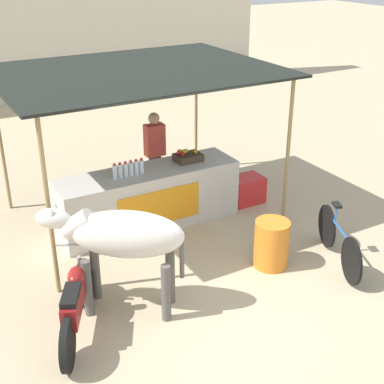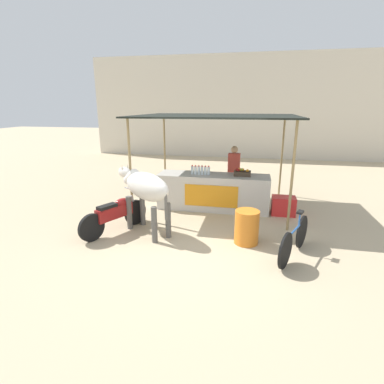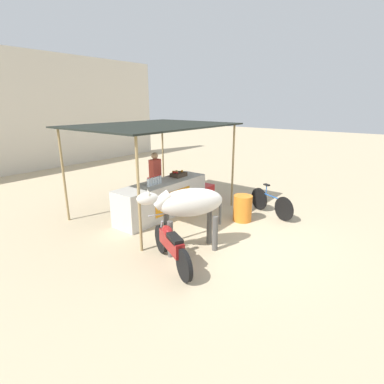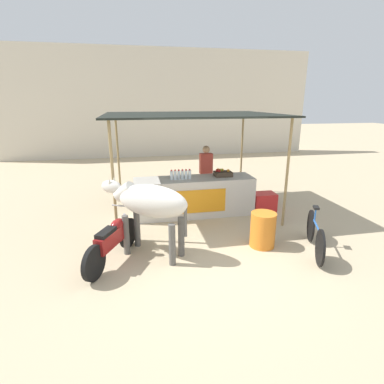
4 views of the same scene
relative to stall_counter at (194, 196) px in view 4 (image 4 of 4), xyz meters
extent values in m
plane|color=tan|center=(0.00, -2.20, -0.48)|extent=(60.00, 60.00, 0.00)
cube|color=beige|center=(0.00, 8.86, 2.18)|extent=(16.00, 0.50, 5.31)
cube|color=beige|center=(0.00, 0.00, 0.00)|extent=(3.00, 0.80, 0.96)
cube|color=orange|center=(0.00, -0.41, 0.00)|extent=(1.40, 0.02, 0.58)
cube|color=black|center=(0.00, 0.30, 2.01)|extent=(4.20, 3.20, 0.04)
cylinder|color=#997F51|center=(-1.89, -1.14, 0.77)|extent=(0.06, 0.06, 2.49)
cylinder|color=#997F51|center=(1.89, -1.14, 0.77)|extent=(0.06, 0.06, 2.49)
cylinder|color=#997F51|center=(-1.89, 1.74, 0.77)|extent=(0.06, 0.06, 2.49)
cylinder|color=#997F51|center=(1.89, 1.74, 0.77)|extent=(0.06, 0.06, 2.49)
cylinder|color=silver|center=(-0.57, -0.05, 0.59)|extent=(0.07, 0.07, 0.22)
cylinder|color=red|center=(-0.57, -0.05, 0.71)|extent=(0.04, 0.04, 0.03)
cylinder|color=silver|center=(-0.48, -0.05, 0.59)|extent=(0.07, 0.07, 0.22)
cylinder|color=red|center=(-0.48, -0.05, 0.71)|extent=(0.04, 0.04, 0.03)
cylinder|color=silver|center=(-0.39, -0.05, 0.59)|extent=(0.07, 0.07, 0.22)
cylinder|color=red|center=(-0.39, -0.05, 0.71)|extent=(0.04, 0.04, 0.03)
cylinder|color=silver|center=(-0.30, -0.05, 0.59)|extent=(0.07, 0.07, 0.22)
cylinder|color=red|center=(-0.30, -0.05, 0.71)|extent=(0.04, 0.04, 0.03)
cylinder|color=silver|center=(-0.21, -0.05, 0.59)|extent=(0.07, 0.07, 0.22)
cylinder|color=red|center=(-0.21, -0.05, 0.71)|extent=(0.04, 0.04, 0.03)
cylinder|color=silver|center=(-0.12, -0.05, 0.59)|extent=(0.07, 0.07, 0.22)
cylinder|color=red|center=(-0.12, -0.05, 0.71)|extent=(0.04, 0.04, 0.03)
cube|color=#3F3326|center=(0.77, 0.05, 0.54)|extent=(0.44, 0.32, 0.12)
sphere|color=orange|center=(0.71, 0.13, 0.63)|extent=(0.08, 0.08, 0.08)
sphere|color=#B21E19|center=(0.66, 0.04, 0.63)|extent=(0.08, 0.08, 0.08)
sphere|color=orange|center=(0.77, 0.14, 0.63)|extent=(0.08, 0.08, 0.08)
sphere|color=#8CB22D|center=(0.74, 0.12, 0.63)|extent=(0.08, 0.08, 0.08)
sphere|color=#B21E19|center=(0.62, 0.11, 0.63)|extent=(0.08, 0.08, 0.08)
sphere|color=orange|center=(0.90, 0.03, 0.63)|extent=(0.08, 0.08, 0.08)
sphere|color=orange|center=(0.67, 0.17, 0.63)|extent=(0.08, 0.08, 0.08)
cylinder|color=#383842|center=(0.49, 0.75, -0.04)|extent=(0.22, 0.22, 0.88)
cube|color=#BF3F33|center=(0.49, 0.75, 0.68)|extent=(0.34, 0.20, 0.56)
sphere|color=tan|center=(0.49, 0.75, 1.07)|extent=(0.20, 0.20, 0.20)
cube|color=red|center=(1.87, -0.10, -0.24)|extent=(0.60, 0.44, 0.48)
cylinder|color=orange|center=(0.98, -2.01, -0.13)|extent=(0.50, 0.50, 0.71)
ellipsoid|color=silver|center=(-1.18, -1.94, 0.60)|extent=(1.44, 1.24, 0.60)
cylinder|color=#575551|center=(-1.69, -1.80, -0.09)|extent=(0.12, 0.12, 0.78)
cylinder|color=#575551|center=(-1.48, -1.50, -0.09)|extent=(0.12, 0.12, 0.78)
cylinder|color=#575551|center=(-0.89, -2.37, -0.09)|extent=(0.12, 0.12, 0.78)
cylinder|color=#575551|center=(-0.68, -2.07, -0.09)|extent=(0.12, 0.12, 0.78)
cylinder|color=silver|center=(-1.67, -1.59, 0.71)|extent=(0.50, 0.46, 0.41)
ellipsoid|color=silver|center=(-1.91, -1.42, 0.77)|extent=(0.49, 0.43, 0.26)
cone|color=beige|center=(-1.94, -1.49, 0.91)|extent=(0.05, 0.05, 0.10)
cone|color=beige|center=(-1.86, -1.37, 0.91)|extent=(0.05, 0.05, 0.10)
cylinder|color=#575551|center=(-0.64, -2.32, 0.33)|extent=(0.06, 0.06, 0.60)
ellipsoid|color=silver|center=(-1.14, -1.70, 0.60)|extent=(0.42, 0.34, 0.32)
cylinder|color=black|center=(-1.66, -1.51, -0.18)|extent=(0.34, 0.57, 0.60)
cylinder|color=black|center=(-2.20, -2.58, -0.18)|extent=(0.34, 0.57, 0.60)
cube|color=maroon|center=(-1.93, -2.05, 0.00)|extent=(0.57, 0.88, 0.28)
ellipsoid|color=maroon|center=(-1.83, -1.85, 0.16)|extent=(0.34, 0.41, 0.20)
cube|color=black|center=(-2.01, -2.21, 0.16)|extent=(0.36, 0.47, 0.10)
cylinder|color=#99999E|center=(-1.68, -1.55, 0.40)|extent=(0.50, 0.27, 0.03)
cylinder|color=#99999E|center=(-1.67, -1.53, 0.02)|extent=(0.14, 0.20, 0.49)
cylinder|color=black|center=(1.67, -2.89, -0.15)|extent=(0.30, 0.62, 0.66)
cylinder|color=black|center=(2.07, -1.97, -0.15)|extent=(0.30, 0.62, 0.66)
cylinder|color=#2659A5|center=(1.87, -2.43, 0.07)|extent=(0.37, 0.79, 0.04)
cylinder|color=#2659A5|center=(1.96, -2.22, 0.19)|extent=(0.03, 0.03, 0.28)
cube|color=black|center=(1.96, -2.22, 0.35)|extent=(0.16, 0.20, 0.04)
camera|label=1|loc=(-3.26, -7.20, 3.77)|focal=50.00mm
camera|label=2|loc=(1.05, -7.83, 2.28)|focal=28.00mm
camera|label=3|loc=(-5.84, -5.59, 2.60)|focal=28.00mm
camera|label=4|loc=(-1.49, -7.10, 2.34)|focal=28.00mm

